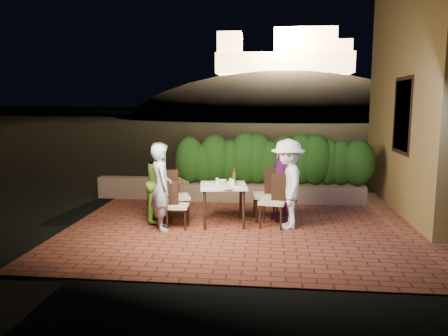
# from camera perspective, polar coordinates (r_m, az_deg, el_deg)

# --- Properties ---
(ground) EXTENTS (400.00, 400.00, 0.00)m
(ground) POSITION_cam_1_polar(r_m,az_deg,el_deg) (7.98, 4.73, -8.07)
(ground) COLOR black
(ground) RESTS_ON ground
(terrace_floor) EXTENTS (7.00, 6.00, 0.15)m
(terrace_floor) POSITION_cam_1_polar(r_m,az_deg,el_deg) (8.48, 4.81, -7.47)
(terrace_floor) COLOR brown
(terrace_floor) RESTS_ON ground
(building_wall) EXTENTS (1.60, 5.00, 5.00)m
(building_wall) POSITION_cam_1_polar(r_m,az_deg,el_deg) (10.25, 26.04, 9.04)
(building_wall) COLOR olive
(building_wall) RESTS_ON ground
(window_pane) EXTENTS (0.08, 1.00, 1.40)m
(window_pane) POSITION_cam_1_polar(r_m,az_deg,el_deg) (9.53, 22.43, 6.35)
(window_pane) COLOR black
(window_pane) RESTS_ON building_wall
(window_frame) EXTENTS (0.06, 1.15, 1.55)m
(window_frame) POSITION_cam_1_polar(r_m,az_deg,el_deg) (9.53, 22.37, 6.35)
(window_frame) COLOR black
(window_frame) RESTS_ON building_wall
(planter) EXTENTS (4.20, 0.55, 0.40)m
(planter) POSITION_cam_1_polar(r_m,az_deg,el_deg) (10.16, 6.18, -3.20)
(planter) COLOR brown
(planter) RESTS_ON ground
(hedge) EXTENTS (4.00, 0.70, 1.10)m
(hedge) POSITION_cam_1_polar(r_m,az_deg,el_deg) (10.03, 6.25, 1.00)
(hedge) COLOR #173B10
(hedge) RESTS_ON planter
(parapet) EXTENTS (2.20, 0.30, 0.50)m
(parapet) POSITION_cam_1_polar(r_m,az_deg,el_deg) (10.57, -10.32, -2.55)
(parapet) COLOR brown
(parapet) RESTS_ON ground
(hill) EXTENTS (52.00, 40.00, 22.00)m
(hill) POSITION_cam_1_polar(r_m,az_deg,el_deg) (67.96, 7.59, 3.18)
(hill) COLOR black
(hill) RESTS_ON ground
(fortress) EXTENTS (26.00, 8.00, 8.00)m
(fortress) POSITION_cam_1_polar(r_m,az_deg,el_deg) (68.17, 7.84, 15.41)
(fortress) COLOR #FFCC7A
(fortress) RESTS_ON hill
(dining_table) EXTENTS (0.96, 0.96, 0.75)m
(dining_table) POSITION_cam_1_polar(r_m,az_deg,el_deg) (8.16, -0.07, -4.79)
(dining_table) COLOR white
(dining_table) RESTS_ON ground
(plate_nw) EXTENTS (0.21, 0.21, 0.01)m
(plate_nw) POSITION_cam_1_polar(r_m,az_deg,el_deg) (7.86, -2.16, -2.48)
(plate_nw) COLOR white
(plate_nw) RESTS_ON dining_table
(plate_sw) EXTENTS (0.24, 0.24, 0.01)m
(plate_sw) POSITION_cam_1_polar(r_m,az_deg,el_deg) (8.28, -1.99, -1.90)
(plate_sw) COLOR white
(plate_sw) RESTS_ON dining_table
(plate_ne) EXTENTS (0.22, 0.22, 0.01)m
(plate_ne) POSITION_cam_1_polar(r_m,az_deg,el_deg) (7.90, 2.16, -2.42)
(plate_ne) COLOR white
(plate_ne) RESTS_ON dining_table
(plate_se) EXTENTS (0.24, 0.24, 0.01)m
(plate_se) POSITION_cam_1_polar(r_m,az_deg,el_deg) (8.35, 1.96, -1.83)
(plate_se) COLOR white
(plate_se) RESTS_ON dining_table
(plate_centre) EXTENTS (0.22, 0.22, 0.01)m
(plate_centre) POSITION_cam_1_polar(r_m,az_deg,el_deg) (8.07, -0.32, -2.19)
(plate_centre) COLOR white
(plate_centre) RESTS_ON dining_table
(plate_front) EXTENTS (0.22, 0.22, 0.01)m
(plate_front) POSITION_cam_1_polar(r_m,az_deg,el_deg) (7.73, 0.46, -2.65)
(plate_front) COLOR white
(plate_front) RESTS_ON dining_table
(glass_nw) EXTENTS (0.06, 0.06, 0.11)m
(glass_nw) POSITION_cam_1_polar(r_m,az_deg,el_deg) (7.94, -0.68, -2.01)
(glass_nw) COLOR silver
(glass_nw) RESTS_ON dining_table
(glass_sw) EXTENTS (0.06, 0.06, 0.10)m
(glass_sw) POSITION_cam_1_polar(r_m,az_deg,el_deg) (8.23, -0.88, -1.65)
(glass_sw) COLOR silver
(glass_sw) RESTS_ON dining_table
(glass_ne) EXTENTS (0.07, 0.07, 0.11)m
(glass_ne) POSITION_cam_1_polar(r_m,az_deg,el_deg) (8.00, 1.19, -1.91)
(glass_ne) COLOR silver
(glass_ne) RESTS_ON dining_table
(glass_se) EXTENTS (0.06, 0.06, 0.10)m
(glass_se) POSITION_cam_1_polar(r_m,az_deg,el_deg) (8.20, 0.89, -1.70)
(glass_se) COLOR silver
(glass_se) RESTS_ON dining_table
(beer_bottle) EXTENTS (0.06, 0.06, 0.29)m
(beer_bottle) POSITION_cam_1_polar(r_m,az_deg,el_deg) (8.13, 1.36, -1.11)
(beer_bottle) COLOR #55340E
(beer_bottle) RESTS_ON dining_table
(bowl) EXTENTS (0.18, 0.18, 0.04)m
(bowl) POSITION_cam_1_polar(r_m,az_deg,el_deg) (8.37, -0.24, -1.69)
(bowl) COLOR white
(bowl) RESTS_ON dining_table
(chair_left_front) EXTENTS (0.42, 0.42, 0.86)m
(chair_left_front) POSITION_cam_1_polar(r_m,az_deg,el_deg) (7.94, -6.11, -4.83)
(chair_left_front) COLOR black
(chair_left_front) RESTS_ON ground
(chair_left_back) EXTENTS (0.58, 0.58, 1.00)m
(chair_left_back) POSITION_cam_1_polar(r_m,az_deg,el_deg) (8.39, -6.16, -3.60)
(chair_left_back) COLOR black
(chair_left_back) RESTS_ON ground
(chair_right_front) EXTENTS (0.53, 0.53, 0.99)m
(chair_right_front) POSITION_cam_1_polar(r_m,az_deg,el_deg) (8.01, 6.35, -4.23)
(chair_right_front) COLOR black
(chair_right_front) RESTS_ON ground
(chair_right_back) EXTENTS (0.53, 0.53, 1.03)m
(chair_right_back) POSITION_cam_1_polar(r_m,az_deg,el_deg) (8.45, 5.46, -3.41)
(chair_right_back) COLOR black
(chair_right_back) RESTS_ON ground
(diner_blue) EXTENTS (0.57, 0.66, 1.54)m
(diner_blue) POSITION_cam_1_polar(r_m,az_deg,el_deg) (7.83, -8.19, -2.49)
(diner_blue) COLOR #AEC2E0
(diner_blue) RESTS_ON ground
(diner_green) EXTENTS (0.65, 0.80, 1.52)m
(diner_green) POSITION_cam_1_polar(r_m,az_deg,el_deg) (8.38, -8.24, -1.84)
(diner_green) COLOR #91D442
(diner_green) RESTS_ON ground
(diner_white) EXTENTS (0.70, 1.10, 1.62)m
(diner_white) POSITION_cam_1_polar(r_m,az_deg,el_deg) (7.92, 8.32, -2.09)
(diner_white) COLOR white
(diner_white) RESTS_ON ground
(diner_purple) EXTENTS (0.67, 1.00, 1.57)m
(diner_purple) POSITION_cam_1_polar(r_m,az_deg,el_deg) (8.46, 7.61, -1.55)
(diner_purple) COLOR #6B2570
(diner_purple) RESTS_ON ground
(parapet_lamp) EXTENTS (0.10, 0.10, 0.14)m
(parapet_lamp) POSITION_cam_1_polar(r_m,az_deg,el_deg) (10.34, -6.75, -0.91)
(parapet_lamp) COLOR orange
(parapet_lamp) RESTS_ON parapet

